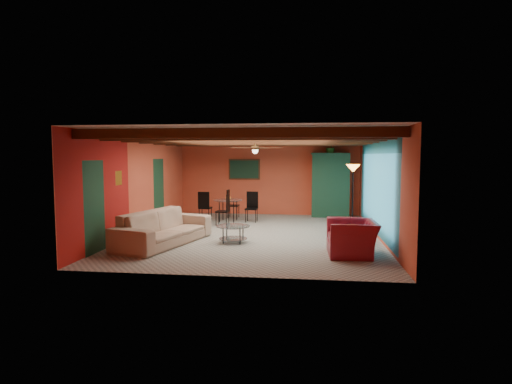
# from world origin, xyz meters

# --- Properties ---
(room) EXTENTS (6.52, 8.01, 2.71)m
(room) POSITION_xyz_m (0.00, 0.11, 2.36)
(room) COLOR gray
(room) RESTS_ON ground
(sofa) EXTENTS (1.80, 2.99, 0.82)m
(sofa) POSITION_xyz_m (-2.04, -1.50, 0.41)
(sofa) COLOR #9B7964
(sofa) RESTS_ON ground
(armchair) EXTENTS (1.05, 1.19, 0.75)m
(armchair) POSITION_xyz_m (2.38, -2.08, 0.38)
(armchair) COLOR maroon
(armchair) RESTS_ON ground
(coffee_table) EXTENTS (0.85, 0.85, 0.43)m
(coffee_table) POSITION_xyz_m (-0.41, -1.08, 0.21)
(coffee_table) COLOR silver
(coffee_table) RESTS_ON ground
(dining_table) EXTENTS (1.98, 1.98, 0.99)m
(dining_table) POSITION_xyz_m (-1.16, 2.18, 0.49)
(dining_table) COLOR silver
(dining_table) RESTS_ON ground
(armoire) EXTENTS (1.29, 0.70, 2.18)m
(armoire) POSITION_xyz_m (2.20, 3.70, 1.09)
(armoire) COLOR brown
(armoire) RESTS_ON ground
(floor_lamp) EXTENTS (0.45, 0.45, 1.92)m
(floor_lamp) POSITION_xyz_m (2.65, 0.58, 0.96)
(floor_lamp) COLOR black
(floor_lamp) RESTS_ON ground
(ceiling_fan) EXTENTS (1.50, 1.50, 0.44)m
(ceiling_fan) POSITION_xyz_m (0.00, 0.00, 2.36)
(ceiling_fan) COLOR #472614
(ceiling_fan) RESTS_ON ceiling
(painting) EXTENTS (1.05, 0.03, 0.65)m
(painting) POSITION_xyz_m (-0.90, 3.96, 1.65)
(painting) COLOR black
(painting) RESTS_ON wall_back
(potted_plant) EXTENTS (0.60, 0.57, 0.53)m
(potted_plant) POSITION_xyz_m (2.20, 3.70, 2.45)
(potted_plant) COLOR #26661E
(potted_plant) RESTS_ON armoire
(vase) EXTENTS (0.22, 0.22, 0.18)m
(vase) POSITION_xyz_m (-1.16, 2.18, 1.08)
(vase) COLOR orange
(vase) RESTS_ON dining_table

